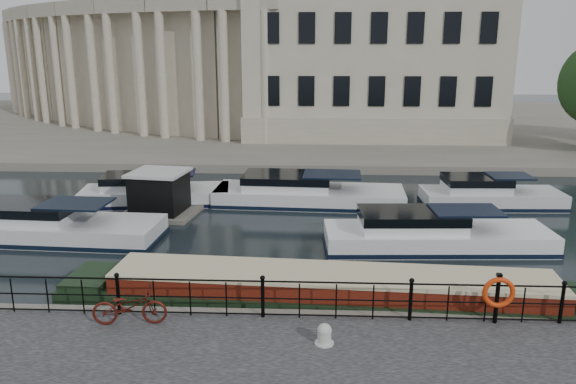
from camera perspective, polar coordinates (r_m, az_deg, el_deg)
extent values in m
plane|color=black|center=(18.07, -1.90, -10.85)|extent=(160.00, 160.00, 0.00)
cube|color=#6B665B|center=(55.79, 1.19, 6.86)|extent=(120.00, 42.00, 0.55)
cylinder|color=black|center=(16.40, -16.87, -10.03)|extent=(0.10, 0.10, 1.10)
sphere|color=black|center=(16.17, -17.02, -8.09)|extent=(0.14, 0.14, 0.14)
cylinder|color=black|center=(15.57, -2.58, -10.74)|extent=(0.10, 0.10, 1.10)
sphere|color=black|center=(15.32, -2.61, -8.71)|extent=(0.14, 0.14, 0.14)
cylinder|color=black|center=(15.74, 12.35, -10.78)|extent=(0.10, 0.10, 1.10)
sphere|color=black|center=(15.50, 12.47, -8.78)|extent=(0.14, 0.14, 0.14)
cylinder|color=black|center=(16.89, 26.06, -10.20)|extent=(0.10, 0.10, 1.10)
sphere|color=black|center=(16.67, 26.29, -8.32)|extent=(0.14, 0.14, 0.14)
cylinder|color=black|center=(15.36, -2.60, -9.05)|extent=(24.00, 0.05, 0.05)
cylinder|color=black|center=(15.57, -2.58, -10.74)|extent=(24.00, 0.04, 0.04)
cylinder|color=black|center=(15.78, -2.56, -12.28)|extent=(24.00, 0.04, 0.04)
cube|color=#ADA38C|center=(49.49, 8.24, 14.19)|extent=(20.00, 14.00, 14.00)
cube|color=#9E937F|center=(49.88, 7.99, 7.28)|extent=(20.30, 14.30, 2.00)
cube|color=#ADA38C|center=(45.56, -3.37, 12.40)|extent=(5.73, 4.06, 11.00)
cube|color=#9E937F|center=(43.75, -4.34, 18.72)|extent=(5.62, 2.73, 1.20)
cylinder|color=#ADA38C|center=(42.64, -2.33, 11.46)|extent=(0.70, 0.70, 9.80)
cylinder|color=#ADA38C|center=(43.73, -6.53, 11.46)|extent=(0.70, 0.70, 9.80)
cube|color=#ADA38C|center=(47.72, -9.27, 12.34)|extent=(5.90, 4.56, 11.00)
cube|color=#9E937F|center=(46.09, -10.87, 18.30)|extent=(5.62, 3.30, 1.20)
cylinder|color=#ADA38C|center=(44.70, -9.12, 11.43)|extent=(0.70, 0.70, 9.80)
cylinder|color=#ADA38C|center=(46.47, -12.67, 11.38)|extent=(0.70, 0.70, 9.80)
cube|color=#ADA38C|center=(50.81, -14.18, 12.22)|extent=(5.99, 4.99, 11.00)
cube|color=#9E937F|center=(49.43, -16.19, 17.73)|extent=(5.55, 3.83, 1.20)
cylinder|color=#ADA38C|center=(47.84, -14.78, 11.34)|extent=(0.70, 0.70, 9.80)
cylinder|color=#ADA38C|center=(50.14, -17.57, 11.27)|extent=(0.70, 0.70, 9.80)
cube|color=#ADA38C|center=(54.64, -18.02, 12.09)|extent=(5.99, 5.36, 11.00)
cube|color=#9E937F|center=(53.54, -20.23, 17.14)|extent=(5.40, 4.29, 1.20)
cylinder|color=#ADA38C|center=(51.83, -19.17, 11.24)|extent=(0.70, 0.70, 9.80)
cylinder|color=#ADA38C|center=(54.53, -21.21, 11.19)|extent=(0.70, 0.70, 9.80)
cube|color=#ADA38C|center=(59.02, -20.82, 11.99)|extent=(5.91, 5.64, 11.00)
cube|color=#9E937F|center=(58.20, -23.09, 16.61)|extent=(5.16, 4.70, 1.20)
cylinder|color=#ADA38C|center=(56.43, -22.35, 11.16)|extent=(0.70, 0.70, 9.80)
cylinder|color=#ADA38C|center=(59.41, -23.74, 11.15)|extent=(0.70, 0.70, 9.80)
cube|color=#ADA38C|center=(63.78, -22.72, 11.94)|extent=(5.74, 5.85, 11.00)
cube|color=#9E937F|center=(63.24, -24.95, 16.17)|extent=(4.86, 5.04, 1.20)
cylinder|color=#ADA38C|center=(61.46, -24.48, 11.15)|extent=(0.70, 0.70, 9.80)
cylinder|color=#ADA38C|center=(64.61, -25.33, 11.16)|extent=(0.70, 0.70, 9.80)
cube|color=#ADA38C|center=(68.77, -23.86, 11.94)|extent=(5.49, 5.97, 11.00)
cube|color=#9E937F|center=(68.50, -25.99, 15.84)|extent=(4.48, 5.30, 1.20)
cylinder|color=#ADA38C|center=(66.75, -25.74, 11.18)|extent=(0.70, 0.70, 9.80)
cylinder|color=#ADA38C|center=(70.00, -26.15, 11.23)|extent=(0.70, 0.70, 9.80)
cube|color=#ADA38C|center=(73.89, -24.36, 11.99)|extent=(5.16, 6.00, 11.00)
cube|color=#9E937F|center=(73.87, -26.37, 15.60)|extent=(4.04, 5.49, 1.20)
cylinder|color=#ADA38C|center=(72.18, -26.30, 11.27)|extent=(0.70, 0.70, 9.80)
cylinder|color=#ADA38C|center=(75.46, -26.35, 11.35)|extent=(0.70, 0.70, 9.80)
cube|color=#ADA38C|center=(79.05, -24.34, 12.08)|extent=(4.76, 5.95, 11.00)
cube|color=#9E937F|center=(79.25, -26.21, 15.45)|extent=(3.54, 5.60, 1.20)
cylinder|color=#ADA38C|center=(77.65, -26.29, 11.40)|extent=(0.70, 0.70, 9.80)
cylinder|color=#ADA38C|center=(80.91, -26.06, 11.50)|extent=(0.70, 0.70, 9.80)
imported|color=#47130C|center=(15.77, -15.81, -11.09)|extent=(2.03, 0.89, 1.03)
cylinder|color=beige|center=(14.47, 3.72, -14.49)|extent=(0.35, 0.35, 0.36)
sphere|color=beige|center=(14.38, 3.73, -13.86)|extent=(0.36, 0.36, 0.36)
cylinder|color=beige|center=(14.55, 3.71, -15.06)|extent=(0.48, 0.48, 0.03)
cylinder|color=black|center=(16.18, 20.46, -10.16)|extent=(0.11, 0.11, 1.37)
cube|color=black|center=(15.92, 20.68, -7.91)|extent=(0.14, 0.14, 0.09)
torus|color=red|center=(16.02, 20.62, -9.53)|extent=(0.87, 0.14, 0.87)
cube|color=black|center=(17.45, 4.42, -11.48)|extent=(16.73, 3.25, 1.00)
cube|color=#5C180D|center=(17.18, 4.46, -9.53)|extent=(13.39, 2.71, 0.78)
cube|color=beige|center=(17.02, 4.49, -8.30)|extent=(13.40, 2.78, 0.11)
cube|color=#6B665B|center=(27.36, -12.79, -2.15)|extent=(3.74, 3.26, 0.28)
cube|color=black|center=(27.09, -12.92, -0.03)|extent=(2.54, 2.54, 2.02)
cube|color=silver|center=(26.87, -13.03, 1.93)|extent=(2.80, 2.80, 0.13)
cube|color=silver|center=(25.30, -22.72, -3.97)|extent=(9.05, 3.38, 1.20)
cube|color=black|center=(25.32, -22.70, -4.14)|extent=(9.14, 3.41, 0.18)
cube|color=silver|center=(25.58, -25.01, -2.02)|extent=(4.13, 2.58, 0.90)
cube|color=black|center=(24.44, -20.82, -1.11)|extent=(2.78, 2.16, 0.08)
cube|color=white|center=(23.08, 14.87, -5.04)|extent=(8.92, 3.05, 1.20)
cube|color=black|center=(23.11, 14.86, -5.22)|extent=(9.01, 3.08, 0.18)
cube|color=white|center=(22.57, 12.42, -3.06)|extent=(4.06, 2.35, 0.90)
cube|color=black|center=(22.98, 17.63, -1.79)|extent=(2.73, 1.97, 0.08)
cube|color=silver|center=(29.38, -13.23, -0.72)|extent=(7.62, 3.46, 1.20)
cube|color=black|center=(29.40, -13.22, -0.87)|extent=(7.70, 3.49, 0.18)
cube|color=silver|center=(29.32, -15.03, 0.85)|extent=(3.55, 2.48, 0.90)
cube|color=black|center=(28.95, -11.65, 1.89)|extent=(2.42, 2.04, 0.08)
cube|color=silver|center=(28.52, 2.17, -0.80)|extent=(9.63, 3.59, 1.20)
cube|color=black|center=(28.54, 2.17, -0.95)|extent=(9.73, 3.63, 0.18)
cube|color=silver|center=(28.40, -0.10, 0.92)|extent=(4.40, 2.75, 0.90)
cube|color=black|center=(28.15, 4.51, 1.79)|extent=(2.96, 2.30, 0.08)
cube|color=silver|center=(29.86, 19.91, -0.98)|extent=(6.86, 2.71, 1.20)
cube|color=black|center=(29.88, 19.89, -1.13)|extent=(6.93, 2.73, 0.18)
cube|color=silver|center=(29.39, 18.55, 0.62)|extent=(3.12, 2.14, 0.90)
cube|color=black|center=(29.82, 21.61, 1.53)|extent=(2.09, 1.81, 0.08)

